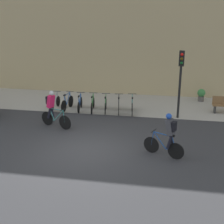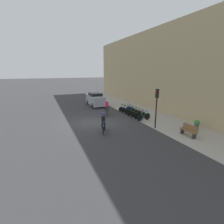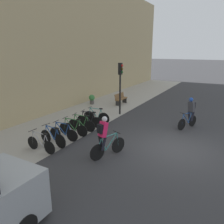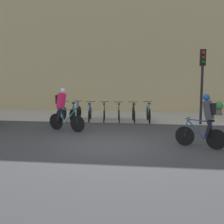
{
  "view_description": "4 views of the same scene",
  "coord_description": "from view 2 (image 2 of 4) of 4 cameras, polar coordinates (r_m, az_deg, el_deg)",
  "views": [
    {
      "loc": [
        3.04,
        -11.08,
        5.46
      ],
      "look_at": [
        0.56,
        2.8,
        0.76
      ],
      "focal_mm": 50.0,
      "sensor_mm": 36.0,
      "label": 1
    },
    {
      "loc": [
        16.05,
        -4.44,
        5.08
      ],
      "look_at": [
        1.32,
        1.54,
        1.22
      ],
      "focal_mm": 28.0,
      "sensor_mm": 36.0,
      "label": 2
    },
    {
      "loc": [
        -9.25,
        -1.91,
        4.3
      ],
      "look_at": [
        0.38,
        3.49,
        1.16
      ],
      "focal_mm": 35.0,
      "sensor_mm": 36.0,
      "label": 3
    },
    {
      "loc": [
        1.57,
        -10.21,
        2.5
      ],
      "look_at": [
        -0.17,
        2.35,
        0.82
      ],
      "focal_mm": 50.0,
      "sensor_mm": 36.0,
      "label": 4
    }
  ],
  "objects": [
    {
      "name": "cyclist_pink",
      "position": [
        19.96,
        -1.69,
        1.67
      ],
      "size": [
        1.7,
        0.73,
        1.79
      ],
      "color": "black",
      "rests_on": "ground"
    },
    {
      "name": "parked_bike_6",
      "position": [
        18.19,
        10.29,
        -1.45
      ],
      "size": [
        0.46,
        1.69,
        0.99
      ],
      "color": "black",
      "rests_on": "ground"
    },
    {
      "name": "parked_bike_5",
      "position": [
        18.79,
        9.09,
        -0.99
      ],
      "size": [
        0.46,
        1.61,
        0.96
      ],
      "color": "black",
      "rests_on": "ground"
    },
    {
      "name": "traffic_light_pole",
      "position": [
        15.6,
        14.34,
        3.39
      ],
      "size": [
        0.26,
        0.3,
        3.49
      ],
      "color": "black",
      "rests_on": "ground"
    },
    {
      "name": "potted_plant",
      "position": [
        17.22,
        25.95,
        -3.43
      ],
      "size": [
        0.48,
        0.48,
        0.78
      ],
      "color": "#56514C",
      "rests_on": "ground"
    },
    {
      "name": "parked_car",
      "position": [
        25.41,
        -5.38,
        4.09
      ],
      "size": [
        4.3,
        1.84,
        1.85
      ],
      "color": "#9EA3A8",
      "rests_on": "ground"
    },
    {
      "name": "building_facade",
      "position": [
        21.13,
        18.95,
        12.9
      ],
      "size": [
        44.0,
        0.6,
        10.15
      ],
      "primitive_type": "cube",
      "color": "tan",
      "rests_on": "ground"
    },
    {
      "name": "cyclist_grey",
      "position": [
        14.2,
        -2.78,
        -3.31
      ],
      "size": [
        1.57,
        0.75,
        1.77
      ],
      "color": "black",
      "rests_on": "ground"
    },
    {
      "name": "bench",
      "position": [
        15.0,
        23.82,
        -5.5
      ],
      "size": [
        1.49,
        0.44,
        0.89
      ],
      "color": "brown",
      "rests_on": "ground"
    },
    {
      "name": "parked_bike_3",
      "position": [
        20.03,
        6.93,
        -0.04
      ],
      "size": [
        0.46,
        1.66,
        0.94
      ],
      "color": "black",
      "rests_on": "ground"
    },
    {
      "name": "parked_bike_2",
      "position": [
        20.66,
        5.94,
        0.41
      ],
      "size": [
        0.46,
        1.59,
        0.94
      ],
      "color": "black",
      "rests_on": "ground"
    },
    {
      "name": "ground",
      "position": [
        17.41,
        -6.36,
        -3.42
      ],
      "size": [
        200.0,
        200.0,
        0.0
      ],
      "primitive_type": "plane",
      "color": "#333335"
    },
    {
      "name": "parked_bike_1",
      "position": [
        21.29,
        5.02,
        0.88
      ],
      "size": [
        0.46,
        1.67,
        0.97
      ],
      "color": "black",
      "rests_on": "ground"
    },
    {
      "name": "parked_bike_0",
      "position": [
        21.93,
        4.14,
        1.22
      ],
      "size": [
        0.46,
        1.63,
        0.94
      ],
      "color": "black",
      "rests_on": "ground"
    },
    {
      "name": "kerb_strip",
      "position": [
        20.22,
        12.36,
        -1.24
      ],
      "size": [
        44.0,
        4.5,
        0.01
      ],
      "primitive_type": "cube",
      "color": "#A39E93",
      "rests_on": "ground"
    },
    {
      "name": "parked_bike_4",
      "position": [
        19.41,
        7.98,
        -0.5
      ],
      "size": [
        0.46,
        1.6,
        0.95
      ],
      "color": "black",
      "rests_on": "ground"
    }
  ]
}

